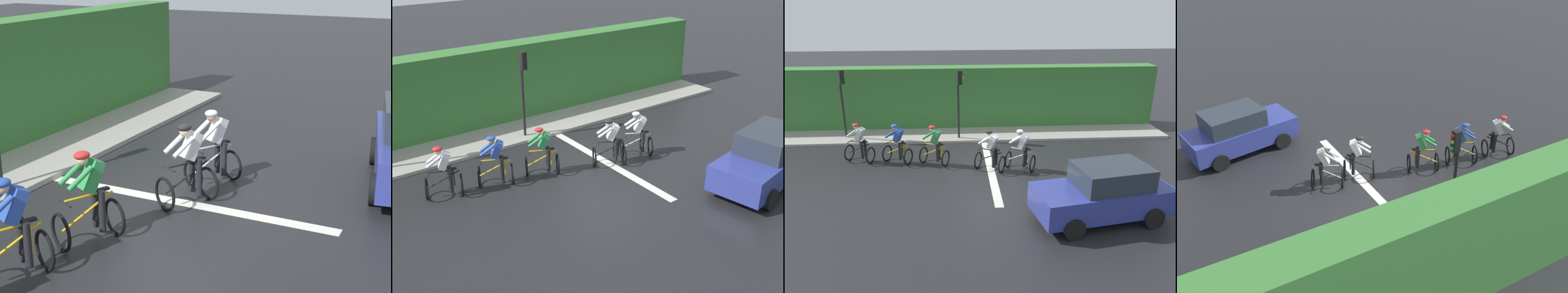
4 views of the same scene
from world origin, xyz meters
The scene contains 12 objects.
ground_plane centered at (0.00, 0.00, 0.00)m, with size 80.00×80.00×0.00m, color black.
sidewalk_kerb centered at (4.16, 2.00, 0.06)m, with size 2.80×21.97×0.12m, color #9E998E.
stone_wall_low centered at (5.06, 2.00, 0.27)m, with size 0.44×21.97×0.54m, color gray.
hedge_wall centered at (5.36, 2.00, 1.59)m, with size 1.10×21.97×3.18m, color #387533.
road_marking_stop_line centered at (0.00, 0.07, 0.00)m, with size 7.00×0.30×0.01m, color silver.
cyclist_lead centered at (0.79, 5.39, 0.80)m, with size 1.02×1.25×1.66m.
cyclist_second centered at (0.55, 3.81, 0.80)m, with size 1.09×1.27×1.66m.
cyclist_mid centered at (0.27, 2.28, 0.80)m, with size 1.08×1.27×1.66m.
cyclist_fourth centered at (-0.49, 0.08, 0.80)m, with size 1.12×1.27×1.66m.
cyclist_trailing centered at (-0.50, -1.13, 0.80)m, with size 1.12×1.27×1.66m.
car_navy centered at (-4.38, -2.97, 0.87)m, with size 2.40×4.33×1.76m.
traffic_light_near_crossing centered at (3.24, 1.20, 2.22)m, with size 0.20×0.31×3.34m.
Camera 2 is at (-12.00, 9.58, 7.49)m, focal length 44.79 mm.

